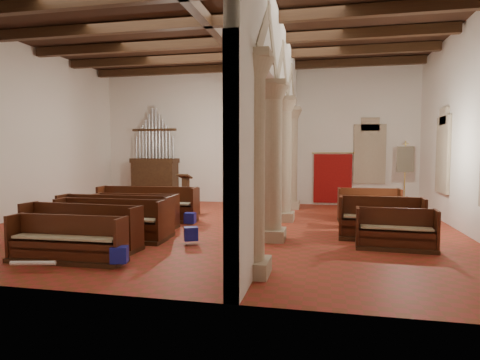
% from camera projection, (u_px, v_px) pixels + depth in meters
% --- Properties ---
extents(floor, '(14.00, 14.00, 0.00)m').
position_uv_depth(floor, '(219.00, 227.00, 12.25)').
color(floor, maroon).
rests_on(floor, ground).
extents(ceiling, '(14.00, 14.00, 0.00)m').
position_uv_depth(ceiling, '(218.00, 26.00, 11.83)').
color(ceiling, black).
rests_on(ceiling, wall_back).
extents(wall_back, '(14.00, 0.02, 6.00)m').
position_uv_depth(wall_back, '(253.00, 136.00, 17.90)').
color(wall_back, white).
rests_on(wall_back, floor).
extents(wall_front, '(14.00, 0.02, 6.00)m').
position_uv_depth(wall_front, '(117.00, 106.00, 6.18)').
color(wall_front, white).
rests_on(wall_front, floor).
extents(wall_left, '(0.02, 12.00, 6.00)m').
position_uv_depth(wall_left, '(17.00, 131.00, 13.48)').
color(wall_left, white).
rests_on(wall_left, floor).
extents(wall_right, '(0.02, 12.00, 6.00)m').
position_uv_depth(wall_right, '(474.00, 125.00, 10.60)').
color(wall_right, white).
rests_on(wall_right, floor).
extents(ceiling_beams, '(13.80, 11.80, 0.30)m').
position_uv_depth(ceiling_beams, '(218.00, 32.00, 11.84)').
color(ceiling_beams, '#3B2612').
rests_on(ceiling_beams, wall_back).
extents(arcade, '(0.90, 11.90, 6.00)m').
position_uv_depth(arcade, '(278.00, 108.00, 11.63)').
color(arcade, tan).
rests_on(arcade, floor).
extents(window_right_b, '(0.03, 1.00, 2.20)m').
position_uv_depth(window_right_b, '(444.00, 155.00, 13.10)').
color(window_right_b, '#34775C').
rests_on(window_right_b, wall_right).
extents(window_back, '(1.00, 0.03, 2.20)m').
position_uv_depth(window_back, '(369.00, 154.00, 16.90)').
color(window_back, '#34775C').
rests_on(window_back, wall_back).
extents(pipe_organ, '(2.10, 0.85, 4.40)m').
position_uv_depth(pipe_organ, '(155.00, 172.00, 18.45)').
color(pipe_organ, '#3B2612').
rests_on(pipe_organ, floor).
extents(lectern, '(0.63, 0.66, 1.37)m').
position_uv_depth(lectern, '(186.00, 192.00, 17.08)').
color(lectern, '#3B1E13').
rests_on(lectern, floor).
extents(dossal_curtain, '(1.80, 0.07, 2.17)m').
position_uv_depth(dossal_curtain, '(333.00, 178.00, 17.23)').
color(dossal_curtain, maroon).
rests_on(dossal_curtain, floor).
extents(processional_banner, '(0.62, 0.79, 2.70)m').
position_uv_depth(processional_banner, '(404.00, 191.00, 14.90)').
color(processional_banner, '#3B2612').
rests_on(processional_banner, floor).
extents(hymnal_box_a, '(0.38, 0.34, 0.32)m').
position_uv_depth(hymnal_box_a, '(119.00, 255.00, 7.93)').
color(hymnal_box_a, navy).
rests_on(hymnal_box_a, floor).
extents(hymnal_box_b, '(0.42, 0.39, 0.33)m').
position_uv_depth(hymnal_box_b, '(191.00, 234.00, 9.93)').
color(hymnal_box_b, '#161F98').
rests_on(hymnal_box_b, floor).
extents(hymnal_box_c, '(0.33, 0.27, 0.32)m').
position_uv_depth(hymnal_box_c, '(190.00, 218.00, 12.33)').
color(hymnal_box_c, navy).
rests_on(hymnal_box_c, floor).
extents(tube_heater_a, '(0.86, 0.27, 0.09)m').
position_uv_depth(tube_heater_a, '(33.00, 263.00, 7.69)').
color(tube_heater_a, silver).
rests_on(tube_heater_a, floor).
extents(tube_heater_b, '(1.00, 0.42, 0.10)m').
position_uv_depth(tube_heater_b, '(94.00, 251.00, 8.61)').
color(tube_heater_b, silver).
rests_on(tube_heater_b, floor).
extents(nave_pew_0, '(2.52, 0.71, 0.97)m').
position_uv_depth(nave_pew_0, '(67.00, 247.00, 8.33)').
color(nave_pew_0, '#3B2612').
rests_on(nave_pew_0, floor).
extents(nave_pew_1, '(3.09, 0.90, 1.04)m').
position_uv_depth(nave_pew_1, '(80.00, 234.00, 9.53)').
color(nave_pew_1, '#3B2612').
rests_on(nave_pew_1, floor).
extents(nave_pew_2, '(2.90, 0.72, 1.07)m').
position_uv_depth(nave_pew_2, '(110.00, 227.00, 10.35)').
color(nave_pew_2, '#3B2612').
rests_on(nave_pew_2, floor).
extents(nave_pew_3, '(3.22, 0.78, 1.10)m').
position_uv_depth(nave_pew_3, '(115.00, 223.00, 10.95)').
color(nave_pew_3, '#3B2612').
rests_on(nave_pew_3, floor).
extents(nave_pew_4, '(2.62, 0.80, 1.02)m').
position_uv_depth(nave_pew_4, '(136.00, 217.00, 12.12)').
color(nave_pew_4, '#3B2612').
rests_on(nave_pew_4, floor).
extents(nave_pew_5, '(3.33, 0.92, 1.14)m').
position_uv_depth(nave_pew_5, '(147.00, 210.00, 13.22)').
color(nave_pew_5, '#3B2612').
rests_on(nave_pew_5, floor).
extents(nave_pew_6, '(2.74, 0.79, 1.03)m').
position_uv_depth(nave_pew_6, '(154.00, 209.00, 13.79)').
color(nave_pew_6, '#3B2612').
rests_on(nave_pew_6, floor).
extents(nave_pew_7, '(2.67, 0.79, 0.99)m').
position_uv_depth(nave_pew_7, '(163.00, 205.00, 14.72)').
color(nave_pew_7, '#3B2612').
rests_on(nave_pew_7, floor).
extents(aisle_pew_0, '(1.84, 0.74, 0.97)m').
position_uv_depth(aisle_pew_0, '(396.00, 236.00, 9.40)').
color(aisle_pew_0, '#3B2612').
rests_on(aisle_pew_0, floor).
extents(aisle_pew_1, '(2.15, 0.86, 1.12)m').
position_uv_depth(aisle_pew_1, '(381.00, 226.00, 10.41)').
color(aisle_pew_1, '#3B2612').
rests_on(aisle_pew_1, floor).
extents(aisle_pew_2, '(2.08, 0.81, 1.01)m').
position_uv_depth(aisle_pew_2, '(383.00, 222.00, 11.16)').
color(aisle_pew_2, '#3B2612').
rests_on(aisle_pew_2, floor).
extents(aisle_pew_3, '(1.85, 0.66, 0.97)m').
position_uv_depth(aisle_pew_3, '(376.00, 218.00, 11.89)').
color(aisle_pew_3, '#3B2612').
rests_on(aisle_pew_3, floor).
extents(aisle_pew_4, '(2.00, 0.80, 1.10)m').
position_uv_depth(aisle_pew_4, '(369.00, 210.00, 13.16)').
color(aisle_pew_4, '#3B2612').
rests_on(aisle_pew_4, floor).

